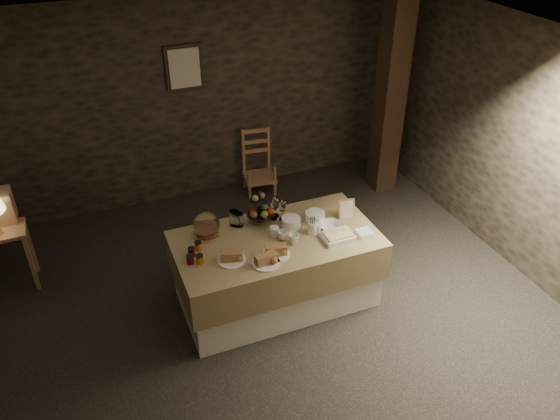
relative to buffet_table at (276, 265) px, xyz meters
name	(u,v)px	position (x,y,z in m)	size (l,w,h in m)	color
ground_plane	(273,307)	(-0.08, -0.10, -0.45)	(5.50, 5.00, 0.01)	black
room_shell	(271,173)	(-0.08, -0.10, 1.11)	(5.52, 5.02, 2.60)	black
buffet_table	(276,265)	(0.00, 0.00, 0.00)	(1.96, 1.04, 0.78)	white
chair	(258,164)	(0.59, 2.17, -0.07)	(0.45, 0.43, 0.67)	olive
timber_column	(390,97)	(2.21, 1.62, 0.85)	(0.30, 0.30, 2.60)	black
framed_picture	(184,68)	(-0.23, 2.37, 1.30)	(0.45, 0.04, 0.55)	black
plate_stack_a	(291,222)	(0.21, 0.13, 0.38)	(0.19, 0.19, 0.10)	white
plate_stack_b	(315,216)	(0.48, 0.15, 0.37)	(0.20, 0.20, 0.09)	white
cutlery_holder	(312,228)	(0.36, -0.05, 0.39)	(0.10, 0.10, 0.12)	white
cup_a	(283,235)	(0.05, -0.03, 0.37)	(0.11, 0.11, 0.09)	white
cup_b	(294,239)	(0.12, -0.14, 0.38)	(0.11, 0.11, 0.10)	white
mug_c	(274,231)	(0.00, 0.05, 0.38)	(0.09, 0.09, 0.10)	white
mug_d	(317,228)	(0.41, -0.05, 0.38)	(0.08, 0.08, 0.09)	white
bowl	(330,226)	(0.55, -0.04, 0.36)	(0.21, 0.21, 0.05)	white
cake_dome	(207,226)	(-0.60, 0.30, 0.43)	(0.26, 0.26, 0.26)	olive
fruit_stand	(261,211)	(-0.05, 0.30, 0.47)	(0.26, 0.26, 0.37)	black
bread_platter_left	(231,257)	(-0.51, -0.17, 0.37)	(0.26, 0.26, 0.11)	white
bread_platter_center	(266,260)	(-0.23, -0.33, 0.37)	(0.26, 0.26, 0.11)	white
bread_platter_right	(276,251)	(-0.10, -0.24, 0.37)	(0.26, 0.26, 0.11)	white
jam_jars	(195,255)	(-0.80, -0.01, 0.37)	(0.18, 0.26, 0.07)	#51050E
tart_dish	(338,236)	(0.54, -0.23, 0.36)	(0.30, 0.22, 0.07)	white
square_dish	(364,233)	(0.81, -0.27, 0.35)	(0.14, 0.14, 0.04)	white
menu_frame	(346,209)	(0.80, 0.08, 0.42)	(0.17, 0.02, 0.22)	olive
storage_jar_a	(234,218)	(-0.30, 0.37, 0.41)	(0.10, 0.10, 0.16)	white
storage_jar_b	(239,220)	(-0.26, 0.33, 0.40)	(0.09, 0.09, 0.14)	white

